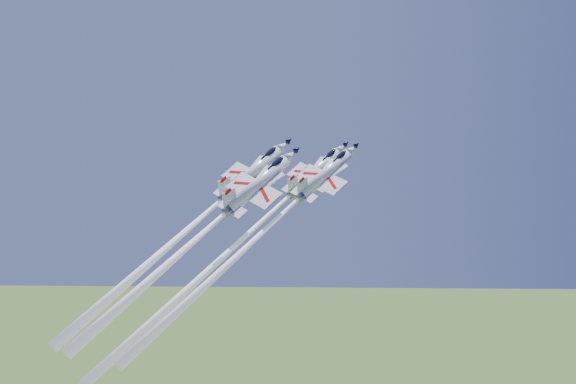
{
  "coord_description": "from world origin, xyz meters",
  "views": [
    {
      "loc": [
        2.69,
        -105.9,
        102.82
      ],
      "look_at": [
        0.0,
        0.0,
        92.18
      ],
      "focal_mm": 40.0,
      "sensor_mm": 36.0,
      "label": 1
    }
  ],
  "objects_px": {
    "jet_slot": "(199,237)",
    "jet_right": "(256,239)",
    "jet_lead": "(234,247)",
    "jet_left": "(189,228)"
  },
  "relations": [
    {
      "from": "jet_lead",
      "to": "jet_left",
      "type": "distance_m",
      "value": 10.05
    },
    {
      "from": "jet_right",
      "to": "jet_slot",
      "type": "relative_size",
      "value": 1.07
    },
    {
      "from": "jet_right",
      "to": "jet_slot",
      "type": "distance_m",
      "value": 8.58
    },
    {
      "from": "jet_lead",
      "to": "jet_slot",
      "type": "distance_m",
      "value": 6.87
    },
    {
      "from": "jet_lead",
      "to": "jet_left",
      "type": "relative_size",
      "value": 1.1
    },
    {
      "from": "jet_lead",
      "to": "jet_left",
      "type": "height_order",
      "value": "jet_left"
    },
    {
      "from": "jet_lead",
      "to": "jet_right",
      "type": "distance_m",
      "value": 6.44
    },
    {
      "from": "jet_right",
      "to": "jet_slot",
      "type": "height_order",
      "value": "jet_right"
    },
    {
      "from": "jet_left",
      "to": "jet_right",
      "type": "distance_m",
      "value": 15.75
    },
    {
      "from": "jet_slot",
      "to": "jet_right",
      "type": "bearing_deg",
      "value": 42.2
    }
  ]
}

